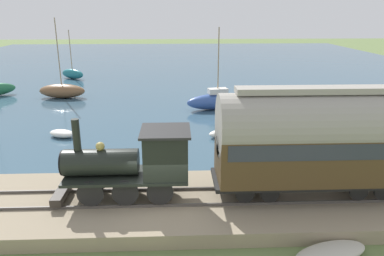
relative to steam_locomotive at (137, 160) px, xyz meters
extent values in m
plane|color=#607542|center=(-0.53, -0.95, -2.34)|extent=(200.00, 200.00, 0.00)
cube|color=#38566B|center=(43.09, -0.95, -2.34)|extent=(80.00, 80.00, 0.01)
cube|color=gray|center=(0.00, -0.95, -2.05)|extent=(5.58, 56.00, 0.58)
cube|color=#4C4742|center=(-0.72, -0.95, -1.70)|extent=(0.07, 54.88, 0.12)
cube|color=#4C4742|center=(0.72, -0.95, -1.70)|extent=(0.07, 54.88, 0.12)
cylinder|color=black|center=(-0.72, -0.94, -1.11)|extent=(0.12, 1.07, 1.07)
cylinder|color=black|center=(0.72, -0.94, -1.11)|extent=(0.12, 1.07, 1.07)
cylinder|color=black|center=(-0.72, 0.43, -1.11)|extent=(0.12, 1.07, 1.07)
cylinder|color=black|center=(0.72, 0.43, -1.11)|extent=(0.12, 1.07, 1.07)
cylinder|color=black|center=(-0.72, 1.81, -1.11)|extent=(0.12, 1.07, 1.07)
cylinder|color=black|center=(0.72, 1.81, -1.11)|extent=(0.12, 1.07, 1.07)
cube|color=black|center=(0.00, 0.43, -0.67)|extent=(1.95, 5.00, 0.12)
cylinder|color=black|center=(0.00, 1.44, -0.07)|extent=(1.09, 3.00, 1.09)
cylinder|color=black|center=(0.00, 2.98, -0.07)|extent=(1.04, 0.08, 1.04)
cylinder|color=black|center=(0.00, 2.34, 1.12)|extent=(0.31, 0.31, 1.29)
sphere|color=tan|center=(0.00, 1.44, 0.62)|extent=(0.36, 0.36, 0.36)
cube|color=black|center=(0.00, -1.19, 0.28)|extent=(1.85, 1.75, 1.79)
cube|color=#282828|center=(0.00, -1.19, 1.23)|extent=(2.05, 1.99, 0.10)
cube|color=#2D2823|center=(0.00, 3.19, -1.46)|extent=(1.75, 0.44, 0.32)
cylinder|color=black|center=(-0.72, -10.08, -1.26)|extent=(0.12, 0.76, 0.76)
cylinder|color=black|center=(0.72, -10.08, -1.26)|extent=(0.12, 0.76, 0.76)
cylinder|color=black|center=(-0.72, -9.06, -1.26)|extent=(0.12, 0.76, 0.76)
cylinder|color=black|center=(0.72, -9.06, -1.26)|extent=(0.12, 0.76, 0.76)
cylinder|color=black|center=(-0.72, -5.39, -1.26)|extent=(0.12, 0.76, 0.76)
cylinder|color=black|center=(0.72, -5.39, -1.26)|extent=(0.12, 0.76, 0.76)
cylinder|color=black|center=(-0.72, -4.37, -1.26)|extent=(0.12, 0.76, 0.76)
cylinder|color=black|center=(0.72, -4.37, -1.26)|extent=(0.12, 0.76, 0.76)
cube|color=black|center=(0.00, -7.22, -0.95)|extent=(2.22, 8.17, 0.16)
cube|color=#4C381E|center=(0.00, -7.22, 0.28)|extent=(2.47, 7.84, 2.30)
cube|color=#2D333D|center=(0.00, -7.22, 0.68)|extent=(2.50, 7.35, 0.64)
cylinder|color=gray|center=(0.00, -7.22, 1.43)|extent=(2.59, 7.84, 2.59)
cube|color=gray|center=(0.00, -7.22, 2.84)|extent=(0.86, 6.53, 0.24)
ellipsoid|color=#335199|center=(16.99, -5.18, -1.65)|extent=(2.57, 5.60, 1.36)
cylinder|color=#9E8460|center=(16.99, -5.18, 1.78)|extent=(0.10, 0.10, 5.50)
cube|color=silver|center=(16.99, -5.18, -0.74)|extent=(1.20, 1.77, 0.45)
ellipsoid|color=brown|center=(22.02, 9.44, -1.66)|extent=(2.20, 4.60, 1.34)
cylinder|color=#9E8460|center=(22.02, 9.44, 2.10)|extent=(0.10, 0.10, 6.18)
ellipsoid|color=#1E707A|center=(32.77, 11.23, -1.73)|extent=(2.82, 3.51, 1.20)
cylinder|color=#9E8460|center=(32.77, 11.23, 1.22)|extent=(0.10, 0.10, 4.71)
ellipsoid|color=silver|center=(9.99, 6.07, -2.08)|extent=(1.67, 2.11, 0.50)
ellipsoid|color=silver|center=(6.07, -10.19, -2.09)|extent=(2.03, 2.03, 0.48)
ellipsoid|color=silver|center=(9.64, -4.68, -2.08)|extent=(1.61, 2.11, 0.50)
ellipsoid|color=#B7B2A3|center=(7.03, -7.10, -2.07)|extent=(2.24, 2.09, 0.54)
ellipsoid|color=#B7B2A3|center=(-3.48, -6.88, -2.12)|extent=(1.88, 3.00, 0.44)
camera|label=1|loc=(-14.21, -1.65, 5.83)|focal=35.00mm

